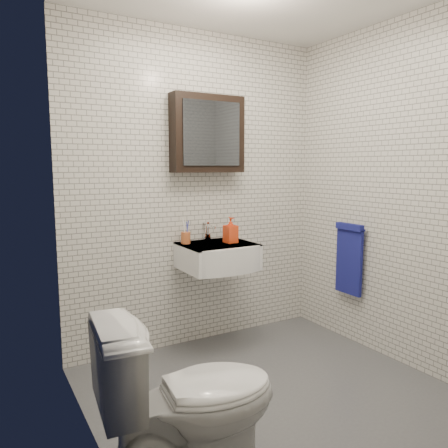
{
  "coord_description": "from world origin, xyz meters",
  "views": [
    {
      "loc": [
        -1.59,
        -2.15,
        1.45
      ],
      "look_at": [
        -0.08,
        0.45,
        1.05
      ],
      "focal_mm": 35.0,
      "sensor_mm": 36.0,
      "label": 1
    }
  ],
  "objects": [
    {
      "name": "toilet",
      "position": [
        -0.8,
        -0.49,
        0.41
      ],
      "size": [
        0.85,
        0.54,
        0.82
      ],
      "primitive_type": "imported",
      "rotation": [
        0.0,
        0.0,
        1.46
      ],
      "color": "white",
      "rests_on": "ground"
    },
    {
      "name": "room_shell",
      "position": [
        0.0,
        0.0,
        1.47
      ],
      "size": [
        2.22,
        2.02,
        2.51
      ],
      "color": "silver",
      "rests_on": "ground"
    },
    {
      "name": "ground",
      "position": [
        0.0,
        0.0,
        0.01
      ],
      "size": [
        2.2,
        2.0,
        0.01
      ],
      "primitive_type": "cube",
      "color": "#4D4F55",
      "rests_on": "ground"
    },
    {
      "name": "mirror_cabinet",
      "position": [
        0.05,
        0.93,
        1.7
      ],
      "size": [
        0.6,
        0.15,
        0.6
      ],
      "color": "black",
      "rests_on": "room_shell"
    },
    {
      "name": "washbasin",
      "position": [
        0.05,
        0.73,
        0.76
      ],
      "size": [
        0.55,
        0.5,
        0.2
      ],
      "color": "white",
      "rests_on": "room_shell"
    },
    {
      "name": "toothbrush_cup",
      "position": [
        -0.16,
        0.89,
        0.9
      ],
      "size": [
        0.08,
        0.08,
        0.2
      ],
      "rotation": [
        0.0,
        0.0,
        0.13
      ],
      "color": "#BA5A2E",
      "rests_on": "washbasin"
    },
    {
      "name": "soap_bottle",
      "position": [
        0.16,
        0.76,
        0.95
      ],
      "size": [
        0.1,
        0.1,
        0.2
      ],
      "primitive_type": "imported",
      "rotation": [
        0.0,
        0.0,
        0.09
      ],
      "color": "orange",
      "rests_on": "washbasin"
    },
    {
      "name": "towel_rail",
      "position": [
        1.04,
        0.35,
        0.72
      ],
      "size": [
        0.09,
        0.3,
        0.58
      ],
      "color": "silver",
      "rests_on": "room_shell"
    },
    {
      "name": "faucet",
      "position": [
        0.05,
        0.93,
        0.92
      ],
      "size": [
        0.06,
        0.2,
        0.15
      ],
      "color": "silver",
      "rests_on": "washbasin"
    }
  ]
}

